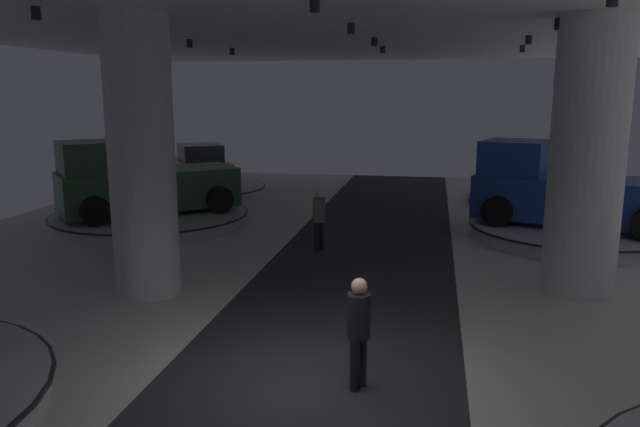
{
  "coord_description": "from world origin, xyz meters",
  "views": [
    {
      "loc": [
        1.63,
        -7.75,
        4.05
      ],
      "look_at": [
        -0.8,
        5.3,
        1.4
      ],
      "focal_mm": 34.46,
      "sensor_mm": 36.0,
      "label": 1
    }
  ],
  "objects_px": {
    "visitor_walking_far": "(359,326)",
    "display_platform_far_left": "(151,217)",
    "column_right": "(587,158)",
    "display_platform_deep_left": "(201,188)",
    "visitor_walking_near": "(319,216)",
    "pickup_truck_far_left": "(139,184)",
    "pickup_truck_far_right": "(563,191)",
    "display_car_deep_left": "(200,167)",
    "display_platform_deep_right": "(545,201)",
    "display_platform_far_right": "(573,231)",
    "display_car_deep_right": "(547,176)",
    "column_left": "(142,158)"
  },
  "relations": [
    {
      "from": "column_right",
      "to": "display_platform_deep_right",
      "type": "distance_m",
      "value": 10.42
    },
    {
      "from": "display_platform_far_right",
      "to": "visitor_walking_near",
      "type": "bearing_deg",
      "value": -159.31
    },
    {
      "from": "column_left",
      "to": "display_car_deep_left",
      "type": "relative_size",
      "value": 1.22
    },
    {
      "from": "column_left",
      "to": "display_car_deep_left",
      "type": "xyz_separation_m",
      "value": [
        -3.65,
        12.26,
        -1.73
      ]
    },
    {
      "from": "display_platform_deep_left",
      "to": "display_car_deep_left",
      "type": "bearing_deg",
      "value": -58.1
    },
    {
      "from": "column_right",
      "to": "display_car_deep_right",
      "type": "height_order",
      "value": "column_right"
    },
    {
      "from": "visitor_walking_far",
      "to": "display_platform_far_right",
      "type": "bearing_deg",
      "value": 64.02
    },
    {
      "from": "display_platform_deep_right",
      "to": "display_car_deep_right",
      "type": "bearing_deg",
      "value": -41.43
    },
    {
      "from": "pickup_truck_far_right",
      "to": "visitor_walking_far",
      "type": "height_order",
      "value": "pickup_truck_far_right"
    },
    {
      "from": "column_left",
      "to": "display_platform_deep_left",
      "type": "distance_m",
      "value": 13.09
    },
    {
      "from": "display_platform_far_right",
      "to": "visitor_walking_far",
      "type": "xyz_separation_m",
      "value": [
        -4.81,
        -9.87,
        0.7
      ]
    },
    {
      "from": "display_platform_deep_right",
      "to": "display_platform_far_left",
      "type": "distance_m",
      "value": 13.74
    },
    {
      "from": "column_left",
      "to": "visitor_walking_near",
      "type": "bearing_deg",
      "value": 54.68
    },
    {
      "from": "display_platform_deep_left",
      "to": "visitor_walking_far",
      "type": "height_order",
      "value": "visitor_walking_far"
    },
    {
      "from": "column_right",
      "to": "display_car_deep_left",
      "type": "bearing_deg",
      "value": 139.19
    },
    {
      "from": "column_left",
      "to": "display_platform_far_right",
      "type": "height_order",
      "value": "column_left"
    },
    {
      "from": "display_platform_deep_left",
      "to": "pickup_truck_far_right",
      "type": "bearing_deg",
      "value": -23.74
    },
    {
      "from": "column_right",
      "to": "display_car_deep_right",
      "type": "relative_size",
      "value": 1.27
    },
    {
      "from": "display_platform_far_right",
      "to": "display_car_deep_left",
      "type": "relative_size",
      "value": 1.26
    },
    {
      "from": "display_platform_far_left",
      "to": "display_car_deep_left",
      "type": "bearing_deg",
      "value": 96.0
    },
    {
      "from": "display_car_deep_left",
      "to": "display_platform_far_right",
      "type": "bearing_deg",
      "value": -23.54
    },
    {
      "from": "visitor_walking_far",
      "to": "display_platform_far_left",
      "type": "bearing_deg",
      "value": 128.5
    },
    {
      "from": "visitor_walking_far",
      "to": "column_right",
      "type": "bearing_deg",
      "value": 52.09
    },
    {
      "from": "column_left",
      "to": "display_car_deep_left",
      "type": "height_order",
      "value": "column_left"
    },
    {
      "from": "column_left",
      "to": "visitor_walking_near",
      "type": "distance_m",
      "value": 5.2
    },
    {
      "from": "display_platform_far_right",
      "to": "display_car_deep_left",
      "type": "distance_m",
      "value": 14.42
    },
    {
      "from": "display_platform_far_right",
      "to": "display_platform_far_left",
      "type": "xyz_separation_m",
      "value": [
        -12.58,
        -0.1,
        -0.04
      ]
    },
    {
      "from": "visitor_walking_far",
      "to": "column_left",
      "type": "bearing_deg",
      "value": 144.66
    },
    {
      "from": "display_platform_deep_left",
      "to": "display_platform_deep_right",
      "type": "bearing_deg",
      "value": -2.56
    },
    {
      "from": "visitor_walking_near",
      "to": "display_platform_far_left",
      "type": "bearing_deg",
      "value": 157.33
    },
    {
      "from": "pickup_truck_far_left",
      "to": "pickup_truck_far_right",
      "type": "bearing_deg",
      "value": 1.9
    },
    {
      "from": "pickup_truck_far_left",
      "to": "display_platform_far_left",
      "type": "bearing_deg",
      "value": 40.83
    },
    {
      "from": "display_car_deep_left",
      "to": "pickup_truck_far_right",
      "type": "bearing_deg",
      "value": -23.67
    },
    {
      "from": "column_right",
      "to": "visitor_walking_far",
      "type": "bearing_deg",
      "value": -127.91
    },
    {
      "from": "display_platform_far_left",
      "to": "visitor_walking_near",
      "type": "distance_m",
      "value": 6.38
    },
    {
      "from": "column_left",
      "to": "pickup_truck_far_right",
      "type": "relative_size",
      "value": 0.97
    },
    {
      "from": "display_platform_far_right",
      "to": "display_car_deep_right",
      "type": "xyz_separation_m",
      "value": [
        0.12,
        5.16,
        0.88
      ]
    },
    {
      "from": "display_platform_far_right",
      "to": "visitor_walking_far",
      "type": "relative_size",
      "value": 3.57
    },
    {
      "from": "column_right",
      "to": "pickup_truck_far_left",
      "type": "relative_size",
      "value": 1.02
    },
    {
      "from": "display_platform_far_left",
      "to": "visitor_walking_far",
      "type": "xyz_separation_m",
      "value": [
        7.77,
        -9.77,
        0.73
      ]
    },
    {
      "from": "display_platform_deep_right",
      "to": "column_right",
      "type": "bearing_deg",
      "value": -95.71
    },
    {
      "from": "display_platform_deep_left",
      "to": "visitor_walking_far",
      "type": "xyz_separation_m",
      "value": [
        8.4,
        -15.65,
        0.76
      ]
    },
    {
      "from": "display_platform_deep_right",
      "to": "display_platform_far_left",
      "type": "bearing_deg",
      "value": -157.37
    },
    {
      "from": "pickup_truck_far_right",
      "to": "visitor_walking_near",
      "type": "xyz_separation_m",
      "value": [
        -6.44,
        -2.65,
        -0.41
      ]
    },
    {
      "from": "display_platform_deep_right",
      "to": "display_platform_far_right",
      "type": "bearing_deg",
      "value": -91.08
    },
    {
      "from": "display_platform_deep_left",
      "to": "visitor_walking_near",
      "type": "relative_size",
      "value": 3.31
    },
    {
      "from": "column_right",
      "to": "display_car_deep_right",
      "type": "xyz_separation_m",
      "value": [
        1.03,
        10.02,
        -1.66
      ]
    },
    {
      "from": "display_car_deep_left",
      "to": "display_platform_deep_right",
      "type": "bearing_deg",
      "value": -2.45
    },
    {
      "from": "column_left",
      "to": "visitor_walking_far",
      "type": "distance_m",
      "value": 6.1
    },
    {
      "from": "display_platform_far_left",
      "to": "display_car_deep_left",
      "type": "height_order",
      "value": "display_car_deep_left"
    }
  ]
}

